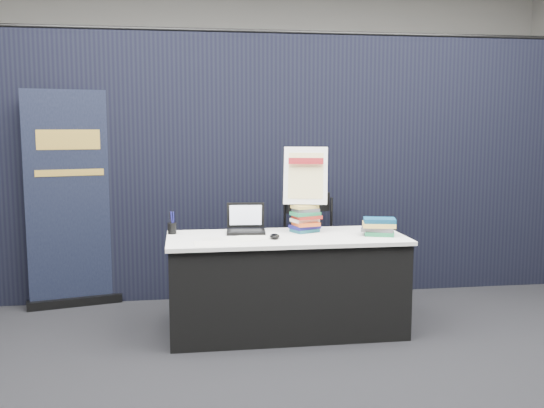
{
  "coord_description": "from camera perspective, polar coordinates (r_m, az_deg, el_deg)",
  "views": [
    {
      "loc": [
        -0.77,
        -3.92,
        1.58
      ],
      "look_at": [
        -0.11,
        0.55,
        1.0
      ],
      "focal_mm": 40.0,
      "sensor_mm": 36.0,
      "label": 1
    }
  ],
  "objects": [
    {
      "name": "floor",
      "position": [
        4.3,
        2.59,
        -14.23
      ],
      "size": [
        8.0,
        8.0,
        0.0
      ],
      "primitive_type": "plane",
      "color": "black",
      "rests_on": "ground"
    },
    {
      "name": "wall_back",
      "position": [
        7.96,
        -2.91,
        8.55
      ],
      "size": [
        8.0,
        0.02,
        3.5
      ],
      "primitive_type": "cube",
      "color": "#A4A29B",
      "rests_on": "floor"
    },
    {
      "name": "drape_partition",
      "position": [
        5.59,
        -0.48,
        3.45
      ],
      "size": [
        6.0,
        0.08,
        2.4
      ],
      "primitive_type": "cube",
      "color": "black",
      "rests_on": "floor"
    },
    {
      "name": "display_table",
      "position": [
        4.69,
        1.32,
        -7.51
      ],
      "size": [
        1.8,
        0.75,
        0.75
      ],
      "color": "black",
      "rests_on": "floor"
    },
    {
      "name": "laptop",
      "position": [
        4.75,
        -2.52,
        -2.04
      ],
      "size": [
        0.31,
        0.26,
        0.23
      ],
      "rotation": [
        0.0,
        0.0,
        -0.09
      ],
      "color": "black",
      "rests_on": "display_table"
    },
    {
      "name": "mouse",
      "position": [
        4.49,
        0.25,
        -3.05
      ],
      "size": [
        0.09,
        0.13,
        0.04
      ],
      "primitive_type": "ellipsoid",
      "rotation": [
        0.0,
        0.0,
        -0.13
      ],
      "color": "black",
      "rests_on": "display_table"
    },
    {
      "name": "brochure_left",
      "position": [
        4.46,
        -4.85,
        -3.39
      ],
      "size": [
        0.29,
        0.22,
        0.0
      ],
      "primitive_type": "cube",
      "rotation": [
        0.0,
        0.0,
        -0.09
      ],
      "color": "silver",
      "rests_on": "display_table"
    },
    {
      "name": "brochure_mid",
      "position": [
        4.32,
        -5.23,
        -3.74
      ],
      "size": [
        0.33,
        0.25,
        0.0
      ],
      "primitive_type": "cube",
      "rotation": [
        0.0,
        0.0,
        0.07
      ],
      "color": "white",
      "rests_on": "display_table"
    },
    {
      "name": "brochure_right",
      "position": [
        4.52,
        -2.31,
        -3.22
      ],
      "size": [
        0.39,
        0.34,
        0.0
      ],
      "primitive_type": "cube",
      "rotation": [
        0.0,
        0.0,
        0.4
      ],
      "color": "white",
      "rests_on": "display_table"
    },
    {
      "name": "pen_cup",
      "position": [
        4.75,
        -9.39,
        -2.28
      ],
      "size": [
        0.07,
        0.07,
        0.09
      ],
      "primitive_type": "cylinder",
      "rotation": [
        0.0,
        0.0,
        -0.08
      ],
      "color": "black",
      "rests_on": "display_table"
    },
    {
      "name": "book_stack_tall",
      "position": [
        4.77,
        3.23,
        -1.37
      ],
      "size": [
        0.24,
        0.21,
        0.21
      ],
      "rotation": [
        0.0,
        0.0,
        0.33
      ],
      "color": "#195360",
      "rests_on": "display_table"
    },
    {
      "name": "book_stack_short",
      "position": [
        4.71,
        9.98,
        -2.1
      ],
      "size": [
        0.27,
        0.23,
        0.13
      ],
      "rotation": [
        0.0,
        0.0,
        -0.3
      ],
      "color": "#1E7347",
      "rests_on": "display_table"
    },
    {
      "name": "info_sign",
      "position": [
        4.76,
        3.18,
        2.63
      ],
      "size": [
        0.36,
        0.21,
        0.47
      ],
      "rotation": [
        0.0,
        0.0,
        -0.24
      ],
      "color": "black",
      "rests_on": "book_stack_tall"
    },
    {
      "name": "pullup_banner",
      "position": [
        5.55,
        -18.33,
        -0.71
      ],
      "size": [
        0.8,
        0.28,
        1.89
      ],
      "rotation": [
        0.0,
        0.0,
        0.24
      ],
      "color": "black",
      "rests_on": "floor"
    },
    {
      "name": "stacking_chair",
      "position": [
        5.29,
        3.8,
        -3.91
      ],
      "size": [
        0.55,
        0.56,
        0.99
      ],
      "rotation": [
        0.0,
        0.0,
        0.28
      ],
      "color": "black",
      "rests_on": "floor"
    }
  ]
}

